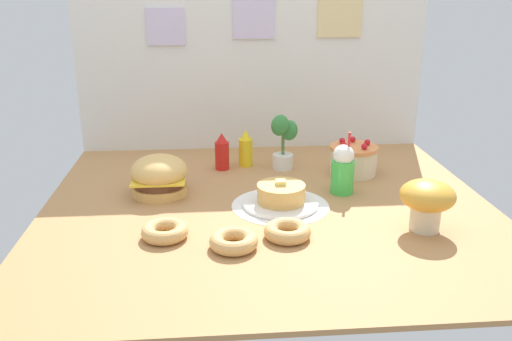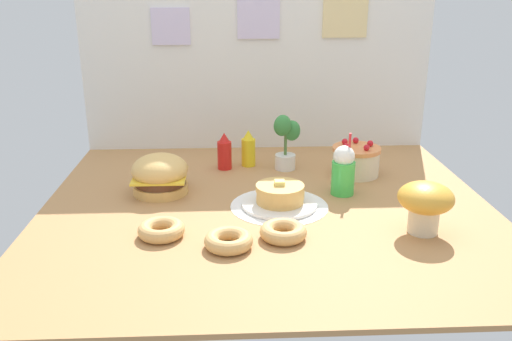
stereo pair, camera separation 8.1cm
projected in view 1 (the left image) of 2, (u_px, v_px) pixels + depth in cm
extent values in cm
cube|color=#B27F4C|center=(269.00, 208.00, 235.68)|extent=(196.26, 180.54, 2.00)
cube|color=silver|center=(252.00, 58.00, 302.62)|extent=(196.26, 3.00, 103.77)
cube|color=silver|center=(166.00, 27.00, 290.97)|extent=(20.94, 1.20, 19.73)
cube|color=silver|center=(254.00, 16.00, 292.94)|extent=(23.18, 1.20, 24.61)
cube|color=beige|center=(340.00, 17.00, 297.12)|extent=(24.73, 1.20, 21.36)
cylinder|color=white|center=(280.00, 205.00, 234.81)|extent=(42.78, 42.78, 0.40)
cylinder|color=#DBA859|center=(160.00, 189.00, 247.61)|extent=(25.28, 25.28, 4.37)
cylinder|color=#59331E|center=(160.00, 181.00, 246.32)|extent=(23.25, 23.25, 3.40)
cube|color=yellow|center=(159.00, 177.00, 245.60)|extent=(24.01, 24.01, 0.97)
ellipsoid|color=#E5B260|center=(159.00, 171.00, 244.59)|extent=(25.78, 25.78, 14.58)
cylinder|color=white|center=(280.00, 203.00, 234.50)|extent=(33.05, 33.05, 1.46)
cylinder|color=#E0AD5B|center=(281.00, 199.00, 234.05)|extent=(20.63, 20.63, 2.72)
cylinder|color=#E0AD5B|center=(282.00, 193.00, 232.75)|extent=(20.81, 20.81, 2.72)
cylinder|color=#E0AD5B|center=(281.00, 188.00, 231.75)|extent=(21.01, 21.01, 2.72)
cube|color=#F7E072|center=(281.00, 182.00, 231.24)|extent=(4.28, 4.28, 1.94)
cylinder|color=beige|center=(353.00, 162.00, 272.80)|extent=(23.33, 23.33, 12.64)
cylinder|color=#EA8C4C|center=(354.00, 148.00, 270.39)|extent=(24.27, 24.27, 1.94)
sphere|color=red|center=(367.00, 142.00, 271.02)|extent=(3.11, 3.11, 3.11)
sphere|color=red|center=(353.00, 139.00, 276.15)|extent=(3.11, 3.11, 3.11)
sphere|color=red|center=(342.00, 141.00, 273.65)|extent=(3.11, 3.11, 3.11)
sphere|color=red|center=(344.00, 145.00, 265.94)|extent=(3.11, 3.11, 3.11)
sphere|color=red|center=(364.00, 146.00, 264.06)|extent=(3.11, 3.11, 3.11)
cylinder|color=red|center=(222.00, 156.00, 279.08)|extent=(7.39, 7.39, 14.58)
cone|color=red|center=(222.00, 138.00, 275.86)|extent=(5.91, 5.91, 4.86)
cylinder|color=yellow|center=(246.00, 152.00, 284.47)|extent=(7.39, 7.39, 14.58)
cone|color=yellow|center=(246.00, 135.00, 281.26)|extent=(5.91, 5.91, 4.86)
cylinder|color=green|center=(342.00, 177.00, 247.19)|extent=(10.69, 10.69, 15.56)
sphere|color=white|center=(344.00, 155.00, 243.74)|extent=(9.72, 9.72, 9.72)
cylinder|color=red|center=(349.00, 149.00, 242.86)|extent=(1.17, 2.55, 15.60)
torus|color=tan|center=(165.00, 231.00, 204.65)|extent=(18.08, 18.08, 5.44)
torus|color=#D89ED8|center=(165.00, 230.00, 204.53)|extent=(17.27, 17.27, 4.63)
torus|color=tan|center=(234.00, 241.00, 196.81)|extent=(18.08, 18.08, 5.44)
torus|color=#F2E5C6|center=(234.00, 240.00, 196.68)|extent=(17.27, 17.27, 4.63)
torus|color=tan|center=(287.00, 231.00, 204.69)|extent=(18.08, 18.08, 5.44)
torus|color=brown|center=(287.00, 230.00, 204.56)|extent=(17.27, 17.27, 4.63)
cylinder|color=white|center=(283.00, 161.00, 280.96)|extent=(10.69, 10.69, 7.78)
cylinder|color=#4C7238|center=(283.00, 142.00, 277.42)|extent=(1.56, 1.56, 13.61)
ellipsoid|color=#38843D|center=(289.00, 130.00, 276.60)|extent=(8.75, 5.83, 10.69)
ellipsoid|color=#38843D|center=(279.00, 126.00, 277.53)|extent=(8.75, 5.83, 10.69)
ellipsoid|color=#38843D|center=(280.00, 125.00, 271.38)|extent=(8.75, 5.83, 10.69)
cylinder|color=beige|center=(425.00, 218.00, 210.89)|extent=(11.67, 11.67, 9.72)
ellipsoid|color=gold|center=(428.00, 195.00, 207.69)|extent=(21.39, 21.39, 11.76)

